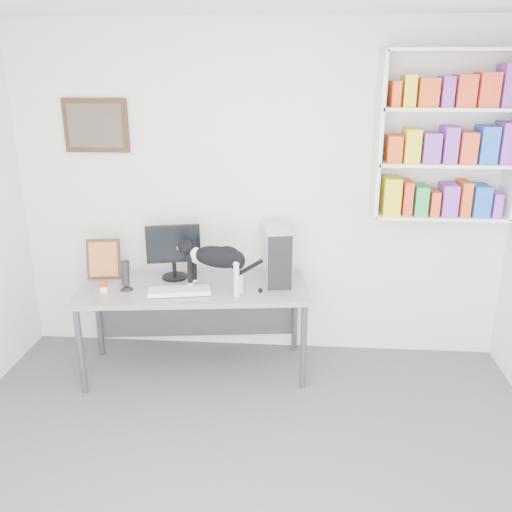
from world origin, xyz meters
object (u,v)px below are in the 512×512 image
bookshelf (447,137)px  pc_tower (276,254)px  leaning_print (103,258)px  soup_can (103,286)px  monitor (173,251)px  cat (217,268)px  speaker (126,275)px  desk (195,329)px  keyboard (179,291)px

bookshelf → pc_tower: bearing=-173.4°
leaning_print → soup_can: bearing=-80.4°
monitor → leaning_print: monitor is taller
monitor → cat: (0.38, -0.26, -0.04)m
leaning_print → monitor: bearing=-4.4°
bookshelf → soup_can: (-2.53, -0.49, -1.07)m
cat → monitor: bearing=161.4°
bookshelf → speaker: bookshelf is taller
monitor → cat: bearing=-48.8°
bookshelf → monitor: size_ratio=2.74×
desk → bookshelf: bearing=2.9°
monitor → keyboard: size_ratio=0.98×
cat → keyboard: bearing=-154.6°
desk → cat: (0.20, -0.10, 0.55)m
bookshelf → keyboard: bookshelf is taller
pc_tower → cat: bearing=-157.0°
desk → keyboard: (-0.08, -0.14, 0.38)m
monitor → soup_can: 0.60m
keyboard → soup_can: 0.58m
monitor → pc_tower: 0.81m
monitor → cat: monitor is taller
soup_can → cat: size_ratio=0.14×
bookshelf → pc_tower: 1.55m
monitor → speaker: (-0.31, -0.27, -0.10)m
desk → keyboard: bearing=-126.1°
speaker → leaning_print: 0.35m
keyboard → soup_can: bearing=171.0°
pc_tower → cat: 0.51m
desk → speaker: (-0.50, -0.11, 0.49)m
keyboard → pc_tower: size_ratio=1.06×
keyboard → soup_can: size_ratio=5.23×
pc_tower → cat: (-0.43, -0.28, -0.03)m
desk → cat: size_ratio=2.87×
bookshelf → cat: size_ratio=2.03×
speaker → leaning_print: (-0.25, 0.24, 0.04)m
keyboard → cat: bearing=-1.5°
monitor → keyboard: monitor is taller
monitor → keyboard: bearing=-85.6°
speaker → soup_can: speaker is taller
bookshelf → desk: (-1.88, -0.32, -1.48)m
speaker → leaning_print: leaning_print is taller
pc_tower → bookshelf: bearing=-3.1°
bookshelf → keyboard: size_ratio=2.69×
leaning_print → keyboard: bearing=-30.2°
cat → pc_tower: bearing=48.6°
monitor → pc_tower: size_ratio=1.04×
bookshelf → keyboard: (-1.96, -0.47, -1.10)m
pc_tower → desk: bearing=-173.6°
soup_can → keyboard: bearing=2.1°
pc_tower → keyboard: bearing=-165.2°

